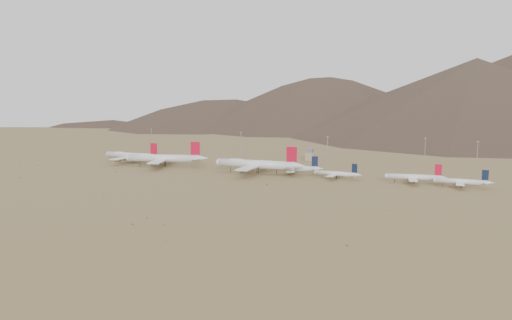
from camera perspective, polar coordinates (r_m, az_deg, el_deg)
The scene contains 16 objects.
ground at distance 407.33m, azimuth -3.70°, elevation -1.82°, with size 3000.00×3000.00×0.00m, color #9B7F50.
mountain_ridge at distance 1266.35m, azimuth 17.56°, elevation 11.01°, with size 4400.00×1000.00×300.00m.
widebody_west at distance 497.49m, azimuth -13.98°, elevation 0.49°, with size 67.45×51.81×20.02m.
widebody_centre at distance 464.31m, azimuth -10.48°, elevation 0.22°, with size 73.61×58.91×23.01m.
widebody_east at distance 415.49m, azimuth 0.07°, elevation -0.47°, with size 79.92×61.88×23.77m.
narrowbody_a at distance 414.06m, azimuth 4.40°, elevation -0.97°, with size 45.19×33.65×15.47m.
narrowbody_b at distance 396.22m, azimuth 9.23°, elevation -1.55°, with size 39.10×27.90×12.90m.
narrowbody_c at distance 389.70m, azimuth 17.70°, elevation -1.86°, with size 44.77×32.87×14.98m.
narrowbody_d at distance 384.22m, azimuth 22.51°, elevation -2.29°, with size 40.89×29.57×13.51m.
control_tower at distance 501.75m, azimuth 6.19°, elevation 0.54°, with size 8.00×8.00×12.00m.
mast_far_west at distance 599.15m, azimuth -11.87°, elevation 2.42°, with size 2.00×0.60×25.70m.
mast_west at distance 536.74m, azimuth -1.72°, elevation 2.00°, with size 2.00×0.60×25.70m.
mast_centre at distance 488.83m, azimuth 8.16°, elevation 1.37°, with size 2.00×0.60×25.70m.
mast_east at distance 492.80m, azimuth 18.75°, elevation 1.10°, with size 2.00×0.60×25.70m.
mast_far_east at distance 473.83m, azimuth 23.96°, elevation 0.60°, with size 2.00×0.60×25.70m.
desert_scrub at distance 370.59m, azimuth -14.85°, elevation -2.94°, with size 358.53×168.58×0.90m.
Camera 1 is at (202.26, -347.29, 66.31)m, focal length 35.00 mm.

